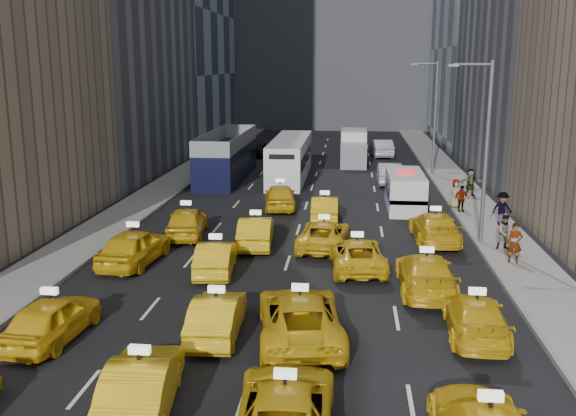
{
  "coord_description": "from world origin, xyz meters",
  "views": [
    {
      "loc": [
        2.76,
        -19.67,
        8.88
      ],
      "look_at": [
        -0.22,
        10.45,
        2.0
      ],
      "focal_mm": 40.0,
      "sensor_mm": 36.0,
      "label": 1
    }
  ],
  "objects_px": {
    "taxi_2": "(285,409)",
    "nypd_van": "(405,191)",
    "taxi_1": "(141,385)",
    "pedestrian_0": "(515,243)",
    "city_bus": "(290,159)",
    "double_decker": "(227,156)",
    "box_truck": "(354,148)"
  },
  "relations": [
    {
      "from": "taxi_1",
      "to": "pedestrian_0",
      "type": "height_order",
      "value": "pedestrian_0"
    },
    {
      "from": "taxi_1",
      "to": "double_decker",
      "type": "relative_size",
      "value": 0.37
    },
    {
      "from": "taxi_1",
      "to": "city_bus",
      "type": "relative_size",
      "value": 0.38
    },
    {
      "from": "nypd_van",
      "to": "city_bus",
      "type": "bearing_deg",
      "value": 136.25
    },
    {
      "from": "taxi_1",
      "to": "box_truck",
      "type": "distance_m",
      "value": 42.79
    },
    {
      "from": "nypd_van",
      "to": "pedestrian_0",
      "type": "bearing_deg",
      "value": -63.36
    },
    {
      "from": "double_decker",
      "to": "box_truck",
      "type": "height_order",
      "value": "double_decker"
    },
    {
      "from": "taxi_2",
      "to": "nypd_van",
      "type": "distance_m",
      "value": 25.91
    },
    {
      "from": "taxi_1",
      "to": "taxi_2",
      "type": "relative_size",
      "value": 0.9
    },
    {
      "from": "taxi_1",
      "to": "box_truck",
      "type": "height_order",
      "value": "box_truck"
    },
    {
      "from": "double_decker",
      "to": "nypd_van",
      "type": "bearing_deg",
      "value": -42.07
    },
    {
      "from": "pedestrian_0",
      "to": "taxi_1",
      "type": "bearing_deg",
      "value": -121.77
    },
    {
      "from": "double_decker",
      "to": "city_bus",
      "type": "height_order",
      "value": "double_decker"
    },
    {
      "from": "nypd_van",
      "to": "pedestrian_0",
      "type": "xyz_separation_m",
      "value": [
        3.95,
        -11.12,
        -0.05
      ]
    },
    {
      "from": "taxi_1",
      "to": "pedestrian_0",
      "type": "distance_m",
      "value": 18.53
    },
    {
      "from": "double_decker",
      "to": "box_truck",
      "type": "distance_m",
      "value": 12.84
    },
    {
      "from": "double_decker",
      "to": "city_bus",
      "type": "xyz_separation_m",
      "value": [
        4.91,
        0.43,
        -0.22
      ]
    },
    {
      "from": "taxi_1",
      "to": "box_truck",
      "type": "relative_size",
      "value": 0.7
    },
    {
      "from": "taxi_2",
      "to": "double_decker",
      "type": "distance_m",
      "value": 35.91
    },
    {
      "from": "box_truck",
      "to": "pedestrian_0",
      "type": "bearing_deg",
      "value": -73.65
    },
    {
      "from": "nypd_van",
      "to": "city_bus",
      "type": "height_order",
      "value": "city_bus"
    },
    {
      "from": "city_bus",
      "to": "pedestrian_0",
      "type": "distance_m",
      "value": 24.26
    },
    {
      "from": "box_truck",
      "to": "pedestrian_0",
      "type": "distance_m",
      "value": 29.71
    },
    {
      "from": "taxi_1",
      "to": "pedestrian_0",
      "type": "bearing_deg",
      "value": -140.02
    },
    {
      "from": "taxi_2",
      "to": "city_bus",
      "type": "relative_size",
      "value": 0.42
    },
    {
      "from": "city_bus",
      "to": "pedestrian_0",
      "type": "height_order",
      "value": "city_bus"
    },
    {
      "from": "box_truck",
      "to": "taxi_1",
      "type": "bearing_deg",
      "value": -94.87
    },
    {
      "from": "taxi_2",
      "to": "city_bus",
      "type": "bearing_deg",
      "value": -87.07
    },
    {
      "from": "taxi_2",
      "to": "nypd_van",
      "type": "height_order",
      "value": "nypd_van"
    },
    {
      "from": "taxi_1",
      "to": "nypd_van",
      "type": "distance_m",
      "value": 26.18
    },
    {
      "from": "pedestrian_0",
      "to": "nypd_van",
      "type": "bearing_deg",
      "value": 120.64
    },
    {
      "from": "double_decker",
      "to": "pedestrian_0",
      "type": "height_order",
      "value": "double_decker"
    }
  ]
}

